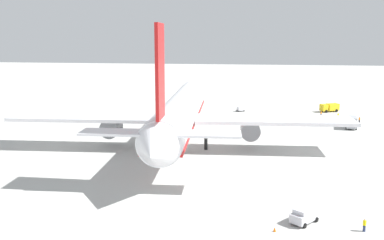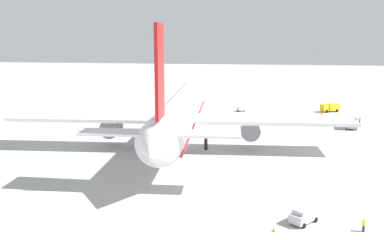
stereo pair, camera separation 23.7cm
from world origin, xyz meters
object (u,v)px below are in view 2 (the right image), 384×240
(baggage_cart_2, at_px, (241,109))
(ground_worker_1, at_px, (360,120))
(service_truck_1, at_px, (351,122))
(ground_worker_2, at_px, (364,225))
(traffic_cone_2, at_px, (274,229))
(ground_worker_0, at_px, (322,114))
(traffic_cone_3, at_px, (192,112))
(ground_worker_3, at_px, (339,116))
(service_truck_0, at_px, (330,107))
(airliner, at_px, (180,113))
(service_van, at_px, (304,215))

(baggage_cart_2, height_order, ground_worker_1, ground_worker_1)
(service_truck_1, xyz_separation_m, ground_worker_2, (-64.08, 10.60, -0.88))
(ground_worker_1, relative_size, traffic_cone_2, 2.91)
(service_truck_1, bearing_deg, ground_worker_0, 18.99)
(traffic_cone_3, bearing_deg, ground_worker_1, -100.80)
(traffic_cone_3, bearing_deg, ground_worker_2, -157.30)
(service_truck_1, distance_m, ground_worker_3, 13.61)
(ground_worker_0, height_order, traffic_cone_2, ground_worker_0)
(service_truck_0, height_order, service_truck_1, service_truck_1)
(service_truck_1, relative_size, ground_worker_1, 4.45)
(airliner, distance_m, ground_worker_3, 56.36)
(ground_worker_3, bearing_deg, ground_worker_1, -138.45)
(service_van, relative_size, ground_worker_1, 2.70)
(service_van, distance_m, ground_worker_2, 7.08)
(service_truck_0, xyz_separation_m, baggage_cart_2, (-3.55, 27.93, -0.67))
(service_truck_0, bearing_deg, ground_worker_2, 174.27)
(service_truck_1, height_order, traffic_cone_2, service_truck_1)
(baggage_cart_2, distance_m, traffic_cone_3, 15.81)
(service_truck_0, distance_m, ground_worker_1, 18.15)
(ground_worker_3, bearing_deg, airliner, 135.70)
(service_truck_0, bearing_deg, traffic_cone_2, 167.84)
(ground_worker_1, height_order, traffic_cone_3, ground_worker_1)
(ground_worker_0, bearing_deg, traffic_cone_3, 87.73)
(service_truck_1, relative_size, traffic_cone_2, 12.95)
(ground_worker_0, bearing_deg, airliner, 140.75)
(traffic_cone_3, bearing_deg, ground_worker_0, -92.27)
(service_van, distance_m, baggage_cart_2, 85.40)
(ground_worker_0, height_order, traffic_cone_3, ground_worker_0)
(ground_worker_0, xyz_separation_m, ground_worker_2, (-79.93, 5.15, -0.10))
(service_truck_0, distance_m, traffic_cone_2, 93.35)
(baggage_cart_2, xyz_separation_m, traffic_cone_2, (-87.70, -8.26, -0.53))
(airliner, bearing_deg, service_van, -148.04)
(traffic_cone_3, bearing_deg, service_van, -161.25)
(service_van, distance_m, traffic_cone_3, 84.54)
(ground_worker_1, xyz_separation_m, traffic_cone_2, (-73.94, 25.10, -0.53))
(ground_worker_1, xyz_separation_m, ground_worker_2, (-72.23, 14.42, 0.00))
(service_van, height_order, ground_worker_1, service_van)
(airliner, xyz_separation_m, traffic_cone_2, (-39.27, -18.79, -7.12))
(ground_worker_0, bearing_deg, traffic_cone_2, 169.03)
(airliner, xyz_separation_m, service_truck_0, (51.97, -38.45, -5.92))
(traffic_cone_3, bearing_deg, airliner, -173.99)
(service_truck_1, bearing_deg, ground_worker_1, -25.10)
(service_truck_0, distance_m, ground_worker_3, 11.94)
(service_truck_1, xyz_separation_m, service_van, (-62.64, 17.53, -0.67))
(ground_worker_2, xyz_separation_m, traffic_cone_3, (81.48, 34.09, -0.54))
(baggage_cart_2, bearing_deg, traffic_cone_3, 106.53)
(baggage_cart_2, bearing_deg, ground_worker_2, -167.58)
(service_truck_0, xyz_separation_m, ground_worker_1, (-17.30, -5.43, -0.66))
(service_van, height_order, traffic_cone_2, service_van)
(ground_worker_3, height_order, traffic_cone_2, ground_worker_3)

